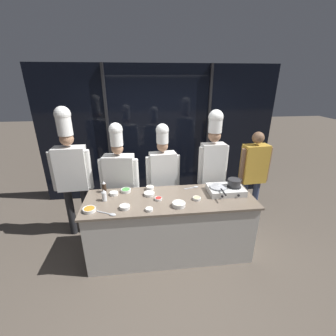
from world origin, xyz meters
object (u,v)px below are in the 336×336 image
Objects in this scene: prep_bowl_garlic at (149,209)px; prep_bowl_onion at (125,207)px; serving_spoon_solid at (110,214)px; chef_sous at (120,175)px; frying_pan at (218,186)px; stock_pot at (234,182)px; prep_bowl_noodles at (179,204)px; squeeze_bottle_clear at (104,195)px; prep_bowl_bell_pepper at (158,199)px; chef_head at (71,167)px; portable_stove at (226,190)px; prep_bowl_bean_sprouts at (114,193)px; prep_bowl_chicken at (150,188)px; prep_bowl_ginger at (197,198)px; squeeze_bottle_soy at (104,187)px; prep_bowl_scallions at (126,190)px; person_guest at (253,170)px; chef_pastry at (213,160)px; prep_bowl_rice at (149,194)px; serving_spoon_slotted at (194,187)px; prep_bowl_carrots at (89,209)px; chef_line at (163,171)px.

prep_bowl_onion reaches higher than prep_bowl_garlic.
chef_sous reaches higher than serving_spoon_solid.
stock_pot is (0.23, 0.01, 0.04)m from frying_pan.
squeeze_bottle_clear is at bearing 165.30° from prep_bowl_noodles.
prep_bowl_bell_pepper is 0.05× the size of chef_head.
prep_bowl_onion is at bearing -169.07° from portable_stove.
prep_bowl_onion is 0.80m from chef_sous.
prep_bowl_bean_sprouts is (-0.48, 0.47, 0.00)m from prep_bowl_garlic.
prep_bowl_chicken reaches higher than prep_bowl_ginger.
prep_bowl_ginger is (1.27, -0.36, -0.06)m from squeeze_bottle_soy.
squeeze_bottle_soy is at bearing 174.89° from prep_bowl_scallions.
person_guest reaches higher than squeeze_bottle_soy.
chef_sous is at bearing 162.80° from stock_pot.
prep_bowl_bell_pepper is 1.45m from chef_head.
prep_bowl_ginger is at bearing 55.38° from chef_pastry.
prep_bowl_scallions is (0.27, 0.22, -0.05)m from squeeze_bottle_clear.
prep_bowl_rice is 0.69m from serving_spoon_slotted.
prep_bowl_chicken is at bearing 169.92° from stock_pot.
prep_bowl_rice is (0.01, 0.40, 0.00)m from prep_bowl_garlic.
portable_stove is 1.17× the size of frying_pan.
prep_bowl_scallions is at bearing 74.71° from serving_spoon_solid.
person_guest is at bearing 20.91° from prep_bowl_bell_pepper.
serving_spoon_solid is 0.13× the size of chef_pastry.
prep_bowl_chicken is 0.52m from prep_bowl_bean_sprouts.
squeeze_bottle_clear is 0.58m from chef_sous.
chef_pastry reaches higher than prep_bowl_bell_pepper.
person_guest is at bearing 38.28° from portable_stove.
prep_bowl_noodles reaches higher than prep_bowl_carrots.
frying_pan is 0.23× the size of chef_sous.
stock_pot is at bearing -10.08° from prep_bowl_chicken.
prep_bowl_noodles is at bearing 141.32° from chef_sous.
prep_bowl_carrots reaches higher than prep_bowl_bell_pepper.
chef_line reaches higher than prep_bowl_rice.
person_guest is at bearing 171.63° from chef_line.
chef_pastry reaches higher than prep_bowl_garlic.
prep_bowl_rice is 1.28× the size of prep_bowl_bean_sprouts.
prep_bowl_carrots is (-0.74, 0.07, 0.01)m from prep_bowl_garlic.
person_guest is at bearing 7.55° from squeeze_bottle_soy.
prep_bowl_bell_pepper is 0.79× the size of prep_bowl_onion.
squeeze_bottle_soy is at bearing 165.98° from prep_bowl_rice.
portable_stove reaches higher than prep_bowl_scallions.
prep_bowl_scallions is (-0.33, 0.13, 0.00)m from prep_bowl_rice.
chef_head is 2.19m from chef_pastry.
prep_bowl_chicken reaches higher than prep_bowl_bell_pepper.
chef_pastry reaches higher than squeeze_bottle_soy.
prep_bowl_onion is at bearing -158.67° from prep_bowl_bell_pepper.
serving_spoon_solid is at bearing 47.40° from chef_line.
chef_head reaches higher than squeeze_bottle_clear.
serving_spoon_solid is at bearing -145.63° from prep_bowl_onion.
prep_bowl_rice is at bearing 128.25° from prep_bowl_bell_pepper.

